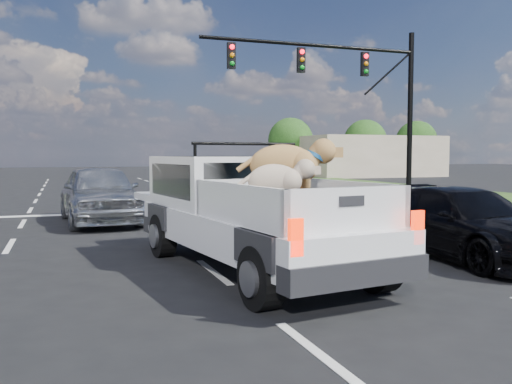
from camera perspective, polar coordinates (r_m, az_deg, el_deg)
ground at (r=9.89m, az=5.42°, el=-7.64°), size 160.00×160.00×0.00m
road_markings at (r=16.00m, az=-4.59°, el=-3.15°), size 17.75×60.00×0.01m
traffic_signal at (r=22.51m, az=10.89°, el=10.90°), size 9.11×0.31×7.00m
building_right at (r=50.11m, az=11.79°, el=3.70°), size 12.00×7.00×3.60m
tree_far_d at (r=50.93m, az=3.65°, el=5.45°), size 4.20×4.20×5.40m
tree_far_e at (r=54.59m, az=11.42°, el=5.28°), size 4.20×4.20×5.40m
tree_far_f at (r=57.90m, az=16.53°, el=5.12°), size 4.20×4.20×5.40m
pickup_truck at (r=9.35m, az=-0.97°, el=-1.81°), size 2.89×6.10×2.20m
silver_sedan at (r=16.41m, az=-16.13°, el=-0.12°), size 2.34×5.15×1.72m
black_coupe at (r=11.17m, az=21.15°, el=-3.06°), size 2.05×4.70×1.35m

